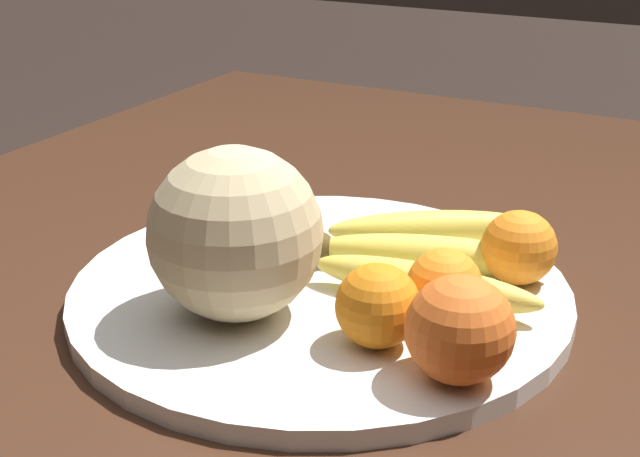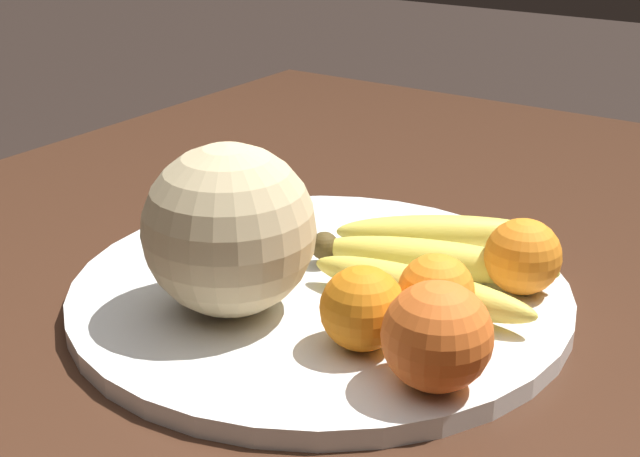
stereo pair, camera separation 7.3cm
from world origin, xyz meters
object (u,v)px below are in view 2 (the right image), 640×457
melon (229,230)px  orange_back_left (523,256)px  orange_mid_center (363,308)px  kitchen_table (325,397)px  banana_bunch (432,258)px  fruit_bowl (320,291)px  orange_front_left (437,336)px  orange_front_right (437,291)px

melon → orange_back_left: melon is taller
melon → orange_mid_center: bearing=-86.9°
kitchen_table → melon: melon is taller
melon → banana_bunch: (0.14, -0.10, -0.05)m
orange_back_left → fruit_bowl: bearing=119.0°
orange_front_left → orange_back_left: bearing=2.4°
fruit_bowl → melon: bearing=156.7°
kitchen_table → orange_back_left: 0.21m
orange_back_left → banana_bunch: bearing=103.1°
orange_front_right → orange_back_left: size_ratio=0.93×
melon → orange_mid_center: 0.12m
kitchen_table → orange_back_left: orange_back_left is taller
kitchen_table → fruit_bowl: (0.01, 0.01, 0.09)m
orange_front_right → banana_bunch: bearing=29.8°
kitchen_table → fruit_bowl: size_ratio=3.43×
kitchen_table → orange_front_left: size_ratio=19.03×
kitchen_table → orange_back_left: (0.09, -0.13, 0.13)m
orange_front_right → orange_back_left: (0.09, -0.03, 0.00)m
fruit_bowl → orange_front_right: (-0.01, -0.11, 0.04)m
fruit_bowl → orange_mid_center: size_ratio=6.68×
orange_mid_center → orange_front_left: bearing=-103.6°
kitchen_table → orange_front_left: 0.21m
banana_bunch → orange_front_left: bearing=-79.2°
fruit_bowl → orange_back_left: 0.17m
melon → banana_bunch: 0.18m
orange_front_left → fruit_bowl: bearing=60.5°
melon → orange_mid_center: size_ratio=2.15×
orange_front_left → orange_mid_center: orange_front_left is taller
kitchen_table → fruit_bowl: bearing=47.4°
fruit_bowl → banana_bunch: (0.06, -0.07, 0.03)m
melon → orange_front_left: 0.19m
fruit_bowl → banana_bunch: size_ratio=1.88×
banana_bunch → kitchen_table: bearing=-145.2°
banana_bunch → orange_front_left: size_ratio=2.95×
fruit_bowl → melon: (-0.08, 0.03, 0.07)m
orange_front_right → orange_back_left: orange_back_left is taller
banana_bunch → orange_mid_center: 0.13m
melon → orange_front_left: (-0.01, -0.18, -0.03)m
kitchen_table → banana_bunch: size_ratio=6.46×
banana_bunch → orange_front_right: orange_front_right is taller
kitchen_table → banana_bunch: banana_bunch is taller
kitchen_table → orange_front_right: (0.00, -0.10, 0.13)m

